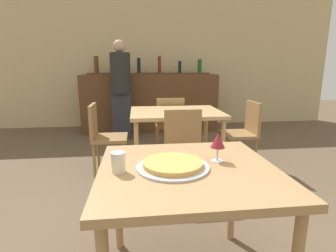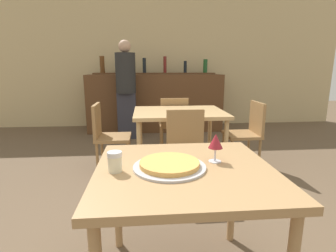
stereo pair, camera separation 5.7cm
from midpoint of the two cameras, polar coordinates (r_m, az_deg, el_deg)
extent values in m
cube|color=#D1B784|center=(5.67, -2.78, 14.32)|extent=(8.00, 0.05, 2.80)
cube|color=#A87F51|center=(1.40, 4.86, -9.75)|extent=(0.93, 0.88, 0.04)
cylinder|color=#A87F51|center=(1.88, -10.09, -15.87)|extent=(0.05, 0.05, 0.68)
cylinder|color=#A87F51|center=(1.98, 14.66, -14.62)|extent=(0.05, 0.05, 0.68)
cube|color=tan|center=(3.11, 2.95, 2.93)|extent=(1.06, 0.84, 0.04)
cylinder|color=tan|center=(2.82, -5.69, -5.80)|extent=(0.05, 0.05, 0.69)
cylinder|color=tan|center=(2.96, 12.96, -5.17)|extent=(0.05, 0.05, 0.69)
cylinder|color=tan|center=(3.51, -5.58, -2.08)|extent=(0.05, 0.05, 0.69)
cylinder|color=tan|center=(3.63, 9.51, -1.73)|extent=(0.05, 0.05, 0.69)
cube|color=brown|center=(5.21, -2.46, 5.09)|extent=(2.60, 0.56, 1.10)
cube|color=brown|center=(5.30, -2.59, 11.35)|extent=(2.39, 0.24, 0.03)
cylinder|color=#5B3314|center=(5.36, -13.82, 12.87)|extent=(0.09, 0.09, 0.32)
cylinder|color=black|center=(5.31, -9.37, 12.93)|extent=(0.08, 0.08, 0.29)
cylinder|color=black|center=(5.30, -4.86, 13.01)|extent=(0.07, 0.07, 0.28)
cylinder|color=maroon|center=(5.32, -0.36, 13.23)|extent=(0.06, 0.06, 0.32)
cylinder|color=black|center=(5.36, 4.08, 12.72)|extent=(0.06, 0.06, 0.23)
cylinder|color=#1E5123|center=(5.44, 8.43, 12.80)|extent=(0.08, 0.08, 0.26)
cube|color=olive|center=(2.54, 4.97, -6.09)|extent=(0.40, 0.40, 0.04)
cube|color=olive|center=(2.65, 4.38, -0.52)|extent=(0.38, 0.04, 0.38)
cylinder|color=olive|center=(2.44, 1.54, -12.39)|extent=(0.03, 0.03, 0.40)
cylinder|color=olive|center=(2.50, 9.47, -11.95)|extent=(0.03, 0.03, 0.40)
cylinder|color=olive|center=(2.75, 0.73, -9.41)|extent=(0.03, 0.03, 0.40)
cylinder|color=olive|center=(2.80, 7.74, -9.10)|extent=(0.03, 0.03, 0.40)
cube|color=olive|center=(3.82, 1.52, 0.36)|extent=(0.40, 0.40, 0.04)
cube|color=olive|center=(3.60, 1.87, 3.01)|extent=(0.38, 0.04, 0.38)
cylinder|color=olive|center=(4.06, 3.62, -2.12)|extent=(0.03, 0.03, 0.40)
cylinder|color=olive|center=(4.02, -1.18, -2.23)|extent=(0.03, 0.03, 0.40)
cylinder|color=olive|center=(3.73, 4.40, -3.45)|extent=(0.03, 0.03, 0.40)
cylinder|color=olive|center=(3.70, -0.82, -3.58)|extent=(0.03, 0.03, 0.40)
cube|color=olive|center=(3.17, -11.28, -2.49)|extent=(0.40, 0.40, 0.04)
cube|color=olive|center=(3.14, -14.74, 1.17)|extent=(0.04, 0.38, 0.38)
cylinder|color=olive|center=(3.05, -8.24, -7.26)|extent=(0.03, 0.03, 0.40)
cylinder|color=olive|center=(3.38, -7.94, -5.30)|extent=(0.03, 0.03, 0.40)
cylinder|color=olive|center=(3.09, -14.59, -7.29)|extent=(0.03, 0.03, 0.40)
cylinder|color=olive|center=(3.41, -13.67, -5.35)|extent=(0.03, 0.03, 0.40)
cube|color=olive|center=(3.37, 16.19, -1.83)|extent=(0.40, 0.40, 0.04)
cube|color=olive|center=(3.40, 19.27, 1.71)|extent=(0.04, 0.38, 0.38)
cylinder|color=olive|center=(3.53, 12.40, -4.69)|extent=(0.03, 0.03, 0.40)
cylinder|color=olive|center=(3.22, 14.19, -6.46)|extent=(0.03, 0.03, 0.40)
cylinder|color=olive|center=(3.64, 17.52, -4.44)|extent=(0.03, 0.03, 0.40)
cylinder|color=olive|center=(3.35, 19.73, -6.11)|extent=(0.03, 0.03, 0.40)
cylinder|color=#B7B7BC|center=(1.38, 1.51, -8.85)|extent=(0.38, 0.38, 0.01)
cylinder|color=gold|center=(1.37, 1.52, -8.15)|extent=(0.31, 0.31, 0.02)
cylinder|color=beige|center=(1.34, -10.27, -8.13)|extent=(0.07, 0.07, 0.08)
cylinder|color=silver|center=(1.32, -10.36, -6.04)|extent=(0.07, 0.07, 0.02)
cube|color=#2D2D38|center=(4.66, -8.57, 2.23)|extent=(0.32, 0.18, 0.80)
cylinder|color=#262626|center=(4.59, -8.87, 11.31)|extent=(0.34, 0.34, 0.67)
sphere|color=tan|center=(4.60, -9.07, 16.78)|extent=(0.21, 0.21, 0.21)
cylinder|color=silver|center=(1.49, 11.24, -7.53)|extent=(0.07, 0.07, 0.00)
cylinder|color=silver|center=(1.48, 11.31, -6.10)|extent=(0.01, 0.01, 0.07)
cone|color=maroon|center=(1.46, 11.44, -3.21)|extent=(0.08, 0.08, 0.08)
camera|label=1|loc=(0.03, -89.13, 0.20)|focal=28.00mm
camera|label=2|loc=(0.03, 90.87, -0.20)|focal=28.00mm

